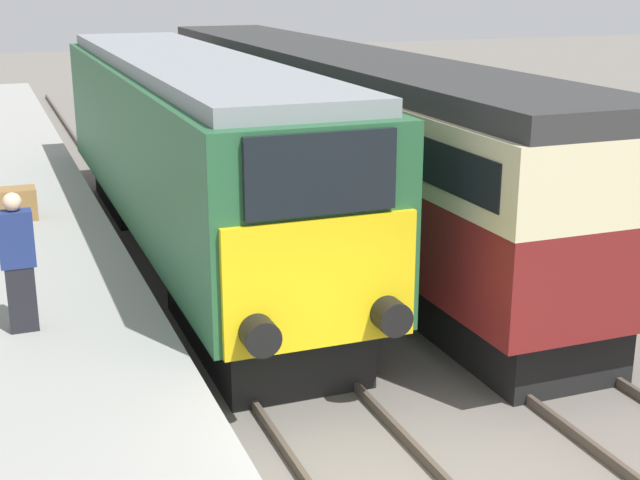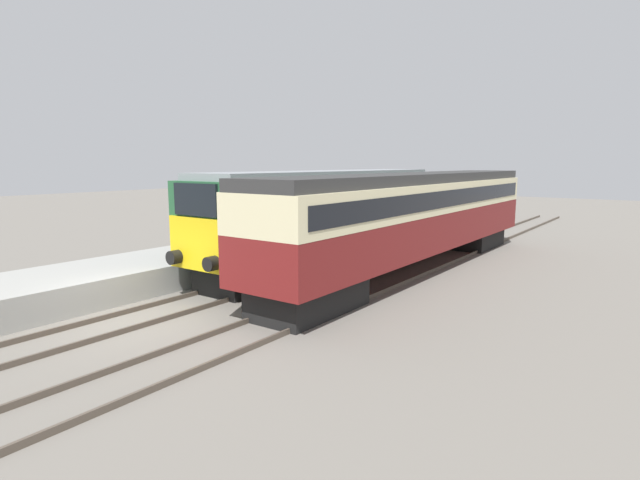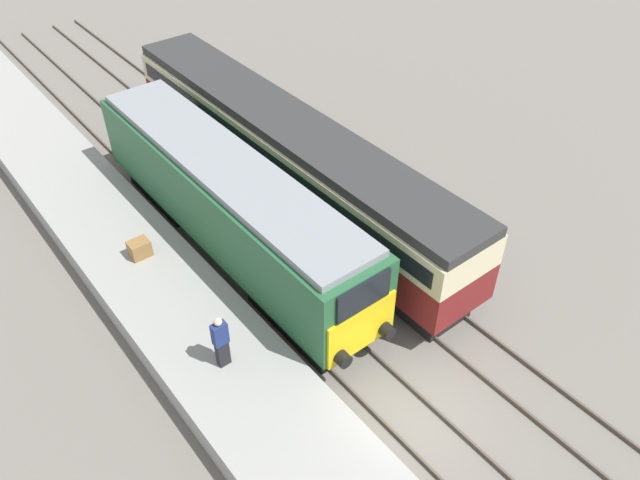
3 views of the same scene
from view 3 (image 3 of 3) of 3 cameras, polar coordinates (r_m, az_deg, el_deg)
The scene contains 8 objects.
ground_plane at distance 18.44m, azimuth 8.57°, elevation -16.13°, with size 120.00×120.00×0.00m, color slate.
platform_left at distance 21.13m, azimuth -13.54°, elevation -5.60°, with size 3.50×50.00×0.91m.
rails_near_track at distance 20.63m, azimuth -1.32°, elevation -7.10°, with size 1.51×60.00×0.14m.
rails_far_track at distance 22.22m, azimuth 5.67°, elevation -3.06°, with size 1.50×60.00×0.14m.
locomotive at distance 21.96m, azimuth -8.33°, elevation 3.35°, with size 2.70×14.44×3.96m.
passenger_carriage at distance 24.22m, azimuth -3.06°, elevation 8.02°, with size 2.75×18.49×3.88m.
person_on_platform at distance 17.82m, azimuth -9.05°, elevation -9.14°, with size 0.44×0.26×1.86m.
luggage_crate at distance 22.25m, azimuth -16.17°, elevation -0.76°, with size 0.70×0.56×0.60m.
Camera 3 is at (-8.35, -6.26, 15.20)m, focal length 35.00 mm.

